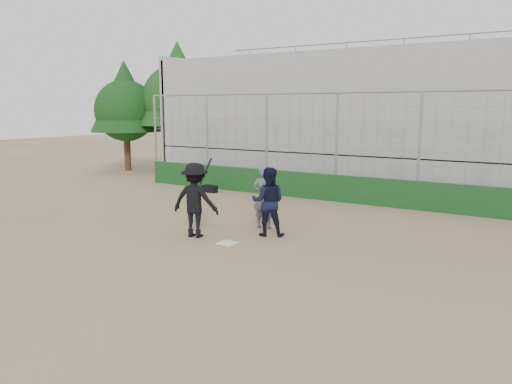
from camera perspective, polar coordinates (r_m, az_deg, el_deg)
The scene contains 10 objects.
ground at distance 12.97m, azimuth -3.30°, elevation -5.90°, with size 90.00×90.00×0.00m, color brown.
home_plate at distance 12.97m, azimuth -3.30°, elevation -5.84°, with size 0.44×0.44×0.02m, color white.
backstop at distance 18.82m, azimuth 9.08°, elevation 1.84°, with size 18.10×0.25×4.04m.
bleachers at distance 23.30m, azimuth 14.03°, elevation 8.01°, with size 20.25×6.70×6.98m.
tree_left at distance 27.97m, azimuth -8.89°, elevation 11.40°, with size 4.48×4.48×7.00m.
tree_right at distance 28.60m, azimuth -14.71°, elevation 9.91°, with size 3.84×3.84×6.00m.
batter_at_plate at distance 13.52m, azimuth -6.96°, elevation -0.92°, with size 1.43×1.01×2.14m.
catcher_crouched at distance 13.56m, azimuth 1.40°, elevation -2.44°, with size 1.12×1.01×1.26m.
umpire at distance 14.40m, azimuth 0.89°, elevation -0.95°, with size 0.67×0.44×1.65m, color #545C6B.
equipment_bag at distance 20.74m, azimuth -5.34°, elevation 0.37°, with size 0.66×0.28×0.32m.
Camera 1 is at (7.24, -10.19, 3.47)m, focal length 35.00 mm.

